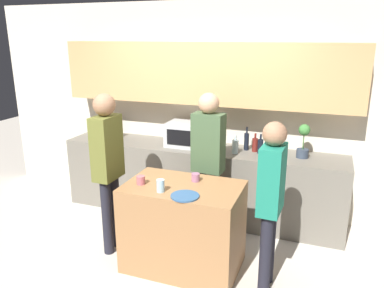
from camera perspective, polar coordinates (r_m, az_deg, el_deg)
name	(u,v)px	position (r m, az deg, el deg)	size (l,w,h in m)	color
ground_plane	(153,273)	(3.96, -5.89, -18.92)	(14.00, 14.00, 0.00)	beige
back_wall	(207,95)	(4.84, 2.25, 7.44)	(6.40, 0.40, 2.70)	beige
back_counter	(199,181)	(4.88, 1.12, -5.66)	(3.60, 0.62, 0.91)	#6B665B
kitchen_island	(183,226)	(3.83, -1.32, -12.44)	(1.13, 0.71, 0.88)	#996B42
microwave	(188,134)	(4.76, -0.63, 1.50)	(0.52, 0.39, 0.30)	#B7BABC
toaster	(110,131)	(5.29, -12.38, 1.94)	(0.26, 0.16, 0.18)	black
potted_plant	(303,141)	(4.47, 16.62, 0.44)	(0.14, 0.14, 0.40)	#333D4C
bottle_0	(235,146)	(4.49, 6.62, -0.36)	(0.08, 0.08, 0.23)	silver
bottle_1	(246,141)	(4.64, 8.30, 0.43)	(0.06, 0.06, 0.29)	black
bottle_2	(255,145)	(4.60, 9.58, -0.09)	(0.07, 0.07, 0.23)	maroon
bottle_3	(260,146)	(4.53, 10.37, -0.32)	(0.07, 0.07, 0.24)	black
plate_on_island	(185,196)	(3.39, -1.08, -7.93)	(0.26, 0.26, 0.01)	#2D5684
cup_0	(141,180)	(3.69, -7.81, -5.47)	(0.08, 0.08, 0.08)	#B85F68
cup_1	(161,186)	(3.49, -4.82, -6.35)	(0.08, 0.08, 0.12)	#9EC7DA
cup_2	(196,177)	(3.73, 0.55, -5.10)	(0.08, 0.08, 0.08)	#996381
person_left	(108,160)	(3.97, -12.72, -2.40)	(0.23, 0.34, 1.73)	black
person_center	(271,194)	(3.39, 11.93, -7.43)	(0.21, 0.35, 1.59)	black
person_right	(208,155)	(4.12, 2.47, -1.62)	(0.36, 0.22, 1.70)	black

